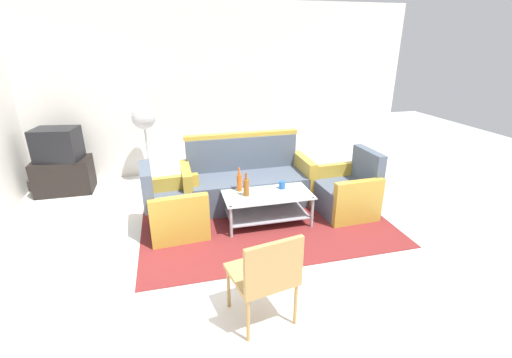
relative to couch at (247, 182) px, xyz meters
The scene contains 14 objects.
ground_plane 1.51m from the couch, 90.26° to the right, with size 14.00×14.00×0.00m, color silver.
wall_back 1.92m from the couch, 90.24° to the left, with size 6.52×0.12×2.80m.
rug 0.71m from the couch, 80.99° to the right, with size 3.10×2.06×0.01m, color maroon.
couch is the anchor object (origin of this frame).
armchair_left 1.18m from the couch, 151.08° to the right, with size 0.75×0.81×0.85m.
armchair_right 1.39m from the couch, 27.03° to the right, with size 0.73×0.78×0.85m.
coffee_table 0.66m from the couch, 80.05° to the right, with size 1.10×0.60×0.40m.
bottle_orange 0.56m from the couch, 112.87° to the right, with size 0.06×0.06×0.31m.
bottle_brown 0.70m from the couch, 103.11° to the right, with size 0.07×0.07×0.30m.
cup 0.66m from the couch, 58.05° to the right, with size 0.08×0.08×0.10m, color #2659A5.
tv_stand 2.84m from the couch, 157.85° to the left, with size 0.80×0.50×0.52m, color black.
television 2.87m from the couch, 157.80° to the left, with size 0.66×0.53×0.48m.
pedestal_fan 1.90m from the couch, 140.73° to the left, with size 0.36×0.36×1.27m.
wicker_chair 2.34m from the couch, 98.98° to the right, with size 0.56×0.56×0.84m.
Camera 1 is at (-0.99, -3.00, 2.18)m, focal length 24.49 mm.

